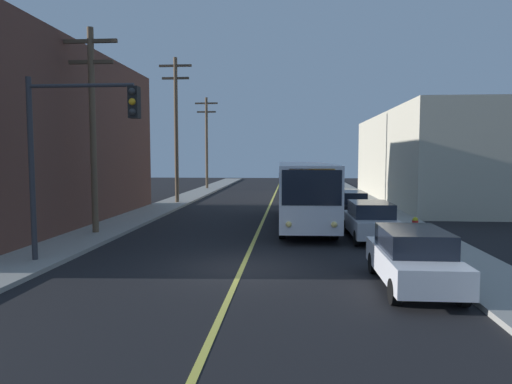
% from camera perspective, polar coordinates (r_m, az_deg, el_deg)
% --- Properties ---
extents(ground_plane, '(120.00, 120.00, 0.00)m').
position_cam_1_polar(ground_plane, '(14.93, -1.75, -9.43)').
color(ground_plane, black).
extents(sidewalk_left, '(2.50, 90.00, 0.15)m').
position_cam_1_polar(sidewalk_left, '(26.19, -15.29, -3.37)').
color(sidewalk_left, gray).
rests_on(sidewalk_left, ground).
extents(sidewalk_right, '(2.50, 90.00, 0.15)m').
position_cam_1_polar(sidewalk_right, '(25.31, 17.42, -3.69)').
color(sidewalk_right, gray).
rests_on(sidewalk_right, ground).
extents(lane_stripe_center, '(0.16, 60.00, 0.01)m').
position_cam_1_polar(lane_stripe_center, '(29.67, 1.39, -2.44)').
color(lane_stripe_center, '#D8CC4C').
rests_on(lane_stripe_center, ground).
extents(building_right_warehouse, '(12.00, 22.87, 6.88)m').
position_cam_1_polar(building_right_warehouse, '(39.38, 23.67, 3.91)').
color(building_right_warehouse, beige).
rests_on(building_right_warehouse, ground).
extents(city_bus, '(2.86, 12.21, 3.20)m').
position_cam_1_polar(city_bus, '(24.07, 5.94, 0.25)').
color(city_bus, silver).
rests_on(city_bus, ground).
extents(parked_car_white, '(1.84, 4.41, 1.62)m').
position_cam_1_polar(parked_car_white, '(13.29, 18.92, -7.70)').
color(parked_car_white, silver).
rests_on(parked_car_white, ground).
extents(parked_car_silver, '(1.88, 4.43, 1.62)m').
position_cam_1_polar(parked_car_silver, '(20.31, 14.04, -3.42)').
color(parked_car_silver, '#B7B7BC').
rests_on(parked_car_silver, ground).
extents(parked_car_black, '(1.84, 4.41, 1.62)m').
position_cam_1_polar(parked_car_black, '(26.10, 11.51, -1.63)').
color(parked_car_black, black).
rests_on(parked_car_black, ground).
extents(utility_pole_near, '(2.40, 0.28, 9.07)m').
position_cam_1_polar(utility_pole_near, '(21.88, -19.64, 8.37)').
color(utility_pole_near, brown).
rests_on(utility_pole_near, sidewalk_left).
extents(utility_pole_mid, '(2.40, 0.28, 10.62)m').
position_cam_1_polar(utility_pole_mid, '(34.68, -9.90, 8.38)').
color(utility_pole_mid, brown).
rests_on(utility_pole_mid, sidewalk_left).
extents(utility_pole_far, '(2.40, 0.28, 9.57)m').
position_cam_1_polar(utility_pole_far, '(49.23, -6.16, 6.63)').
color(utility_pole_far, brown).
rests_on(utility_pole_far, sidewalk_left).
extents(traffic_signal_left_corner, '(3.75, 0.48, 6.00)m').
position_cam_1_polar(traffic_signal_left_corner, '(16.04, -21.51, 6.72)').
color(traffic_signal_left_corner, '#2D2D33').
rests_on(traffic_signal_left_corner, sidewalk_left).
extents(fire_hydrant, '(0.44, 0.26, 0.84)m').
position_cam_1_polar(fire_hydrant, '(20.79, 19.16, -4.07)').
color(fire_hydrant, red).
rests_on(fire_hydrant, sidewalk_right).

